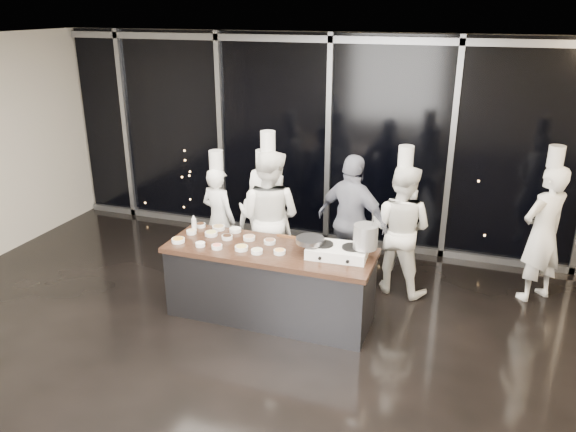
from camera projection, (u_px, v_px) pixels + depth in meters
name	position (u px, v px, depth m)	size (l,w,h in m)	color
ground	(241.00, 356.00, 6.06)	(9.00, 9.00, 0.00)	black
room_shell	(251.00, 156.00, 5.21)	(9.02, 7.02, 3.21)	beige
window_wall	(329.00, 142.00, 8.52)	(8.90, 0.11, 3.20)	black
demo_counter	(270.00, 283.00, 6.69)	(2.46, 0.86, 0.90)	#36363B
stove	(337.00, 251.00, 6.31)	(0.69, 0.46, 0.14)	white
frying_pan	(309.00, 240.00, 6.34)	(0.57, 0.34, 0.05)	gray
stock_pot	(366.00, 237.00, 6.16)	(0.27, 0.27, 0.27)	silver
prep_bowls	(227.00, 238.00, 6.75)	(1.41, 0.69, 0.05)	white
squeeze_bottle	(194.00, 224.00, 6.99)	(0.06, 0.06, 0.22)	silver
chef_far_left	(219.00, 218.00, 7.81)	(0.63, 0.50, 1.74)	white
chef_left	(264.00, 223.00, 7.55)	(0.83, 0.60, 1.81)	white
chef_center	(269.00, 217.00, 7.40)	(0.94, 0.75, 2.08)	white
guest	(352.00, 222.00, 7.34)	(1.14, 0.77, 1.79)	#161F3D
chef_right	(400.00, 229.00, 7.19)	(0.97, 0.83, 1.96)	white
chef_side	(543.00, 232.00, 6.97)	(0.76, 0.76, 2.01)	white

